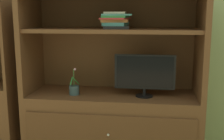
% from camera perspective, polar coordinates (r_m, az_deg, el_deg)
% --- Properties ---
extents(painted_rear_wall, '(6.00, 0.10, 2.80)m').
position_cam_1_polar(painted_rear_wall, '(3.14, 0.98, 11.16)').
color(painted_rear_wall, '#8C9E6B').
rests_on(painted_rear_wall, ground_plane).
extents(media_console, '(1.72, 0.62, 1.58)m').
position_cam_1_polar(media_console, '(2.94, 0.15, -6.85)').
color(media_console, brown).
rests_on(media_console, ground_plane).
extents(tv_monitor, '(0.58, 0.17, 0.41)m').
position_cam_1_polar(tv_monitor, '(2.76, 6.49, -0.69)').
color(tv_monitor, black).
rests_on(tv_monitor, media_console).
extents(potted_plant, '(0.10, 0.14, 0.27)m').
position_cam_1_polar(potted_plant, '(2.87, -7.49, -3.87)').
color(potted_plant, '#384C56').
rests_on(potted_plant, media_console).
extents(magazine_stack, '(0.30, 0.36, 0.16)m').
position_cam_1_polar(magazine_stack, '(2.78, 0.76, 9.81)').
color(magazine_stack, black).
rests_on(magazine_stack, media_console).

